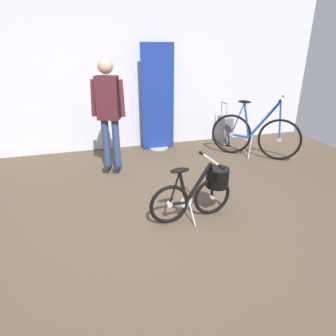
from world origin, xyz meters
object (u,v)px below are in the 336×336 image
(display_bike_left, at_px, (255,135))
(visitor_near_wall, at_px, (109,109))
(rolling_suitcase, at_px, (225,130))
(folding_bike_foreground, at_px, (202,189))
(floor_banner_stand, at_px, (158,104))

(display_bike_left, distance_m, visitor_near_wall, 2.53)
(display_bike_left, bearing_deg, rolling_suitcase, 101.47)
(folding_bike_foreground, bearing_deg, display_bike_left, 43.88)
(visitor_near_wall, bearing_deg, folding_bike_foreground, -64.27)
(folding_bike_foreground, height_order, rolling_suitcase, rolling_suitcase)
(display_bike_left, xyz_separation_m, visitor_near_wall, (-2.47, 0.11, 0.57))
(floor_banner_stand, relative_size, folding_bike_foreground, 1.91)
(floor_banner_stand, distance_m, rolling_suitcase, 1.46)
(floor_banner_stand, bearing_deg, visitor_near_wall, -140.54)
(display_bike_left, height_order, rolling_suitcase, display_bike_left)
(folding_bike_foreground, distance_m, rolling_suitcase, 2.82)
(floor_banner_stand, xyz_separation_m, folding_bike_foreground, (-0.15, -2.49, -0.51))
(display_bike_left, bearing_deg, floor_banner_stand, 149.05)
(floor_banner_stand, height_order, rolling_suitcase, floor_banner_stand)
(visitor_near_wall, bearing_deg, rolling_suitcase, 16.94)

